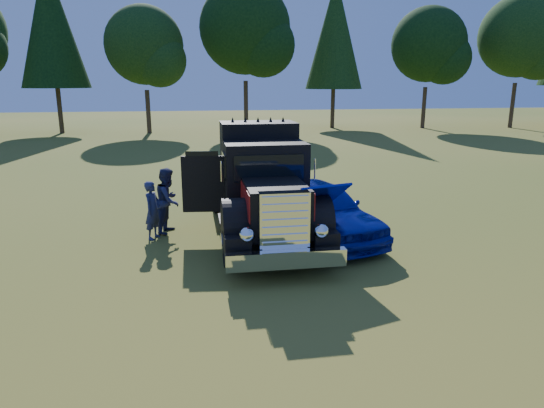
{
  "coord_description": "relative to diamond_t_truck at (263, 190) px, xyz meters",
  "views": [
    {
      "loc": [
        -0.55,
        -11.34,
        4.08
      ],
      "look_at": [
        1.36,
        0.27,
        1.1
      ],
      "focal_mm": 32.0,
      "sensor_mm": 36.0,
      "label": 1
    }
  ],
  "objects": [
    {
      "name": "spectator_far",
      "position": [
        -2.52,
        0.77,
        -0.38
      ],
      "size": [
        0.93,
        1.05,
        1.81
      ],
      "primitive_type": "imported",
      "rotation": [
        0.0,
        0.0,
        1.25
      ],
      "color": "#21314E",
      "rests_on": "ground"
    },
    {
      "name": "diamond_t_truck",
      "position": [
        0.0,
        0.0,
        0.0
      ],
      "size": [
        3.38,
        7.16,
        3.0
      ],
      "color": "black",
      "rests_on": "ground"
    },
    {
      "name": "spectator_near",
      "position": [
        -2.91,
        0.23,
        -0.5
      ],
      "size": [
        0.58,
        0.67,
        1.56
      ],
      "primitive_type": "imported",
      "rotation": [
        0.0,
        0.0,
        1.13
      ],
      "color": "navy",
      "rests_on": "ground"
    },
    {
      "name": "hotrod_coupe",
      "position": [
        1.43,
        -0.42,
        -0.5
      ],
      "size": [
        3.06,
        4.91,
        1.89
      ],
      "color": "navy",
      "rests_on": "ground"
    },
    {
      "name": "treeline",
      "position": [
        -1.16,
        26.42,
        6.35
      ],
      "size": [
        72.12,
        24.04,
        13.84
      ],
      "color": "#2D2116",
      "rests_on": "ground"
    },
    {
      "name": "ground",
      "position": [
        -1.24,
        -1.13,
        -1.28
      ],
      "size": [
        120.0,
        120.0,
        0.0
      ],
      "primitive_type": "plane",
      "color": "#40591A",
      "rests_on": "ground"
    }
  ]
}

